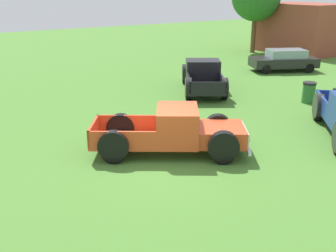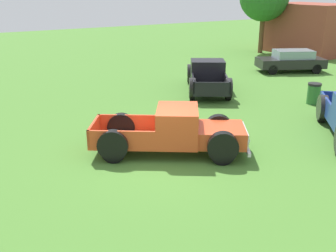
# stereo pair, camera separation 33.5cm
# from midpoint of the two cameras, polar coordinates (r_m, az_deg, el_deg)

# --- Properties ---
(ground_plane) EXTENTS (80.00, 80.00, 0.00)m
(ground_plane) POSITION_cam_midpoint_polar(r_m,az_deg,el_deg) (12.13, -1.26, -4.87)
(ground_plane) COLOR #477A2D
(pickup_truck_foreground) EXTENTS (4.10, 4.99, 1.48)m
(pickup_truck_foreground) POSITION_cam_midpoint_polar(r_m,az_deg,el_deg) (12.35, 0.85, -0.85)
(pickup_truck_foreground) COLOR #D14723
(pickup_truck_foreground) RESTS_ON ground_plane
(pickup_truck_behind_left) EXTENTS (5.16, 4.14, 1.53)m
(pickup_truck_behind_left) POSITION_cam_midpoint_polar(r_m,az_deg,el_deg) (20.34, 4.54, 7.32)
(pickup_truck_behind_left) COLOR black
(pickup_truck_behind_left) RESTS_ON ground_plane
(sedan_distant_a) EXTENTS (3.22, 4.35, 1.35)m
(sedan_distant_a) POSITION_cam_midpoint_polar(r_m,az_deg,el_deg) (25.81, 16.10, 9.18)
(sedan_distant_a) COLOR black
(sedan_distant_a) RESTS_ON ground_plane
(trash_can) EXTENTS (0.59, 0.59, 0.95)m
(trash_can) POSITION_cam_midpoint_polar(r_m,az_deg,el_deg) (18.96, 19.20, 4.61)
(trash_can) COLOR #2D6B2D
(trash_can) RESTS_ON ground_plane
(brick_pavilion) EXTENTS (6.19, 4.42, 3.77)m
(brick_pavilion) POSITION_cam_midpoint_polar(r_m,az_deg,el_deg) (33.83, 18.40, 13.27)
(brick_pavilion) COLOR brown
(brick_pavilion) RESTS_ON ground_plane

